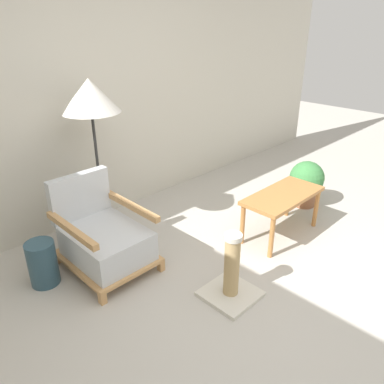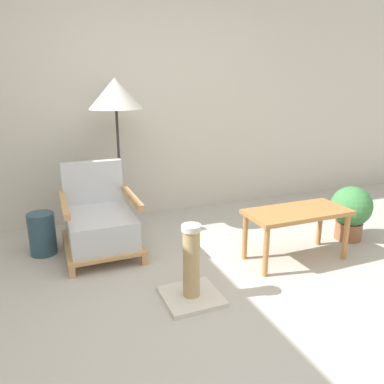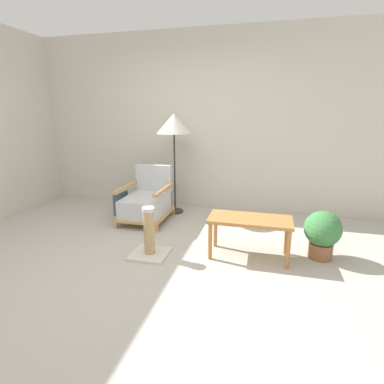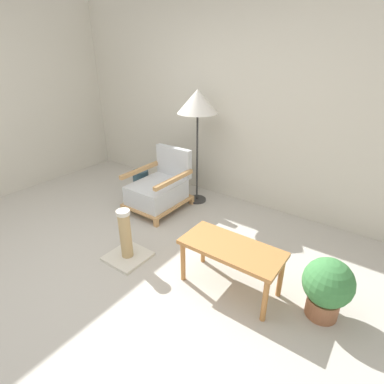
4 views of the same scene
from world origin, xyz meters
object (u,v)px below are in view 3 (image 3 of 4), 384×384
(armchair, at_px, (146,202))
(potted_plant, at_px, (322,232))
(coffee_table, at_px, (250,224))
(scratching_post, at_px, (149,240))
(vase, at_px, (121,203))
(floor_lamp, at_px, (174,126))

(armchair, height_order, potted_plant, armchair)
(armchair, relative_size, coffee_table, 0.89)
(armchair, height_order, coffee_table, armchair)
(coffee_table, distance_m, scratching_post, 1.09)
(vase, xyz_separation_m, potted_plant, (2.73, -0.75, 0.10))
(vase, height_order, scratching_post, scratching_post)
(floor_lamp, relative_size, coffee_table, 1.73)
(vase, bearing_deg, floor_lamp, 22.40)
(coffee_table, relative_size, potted_plant, 1.66)
(vase, bearing_deg, armchair, -16.30)
(armchair, distance_m, scratching_post, 1.12)
(vase, relative_size, scratching_post, 0.68)
(floor_lamp, xyz_separation_m, coffee_table, (1.21, -1.22, -0.94))
(scratching_post, bearing_deg, vase, 129.09)
(coffee_table, height_order, vase, coffee_table)
(vase, distance_m, potted_plant, 2.83)
(armchair, distance_m, floor_lamp, 1.17)
(coffee_table, relative_size, vase, 2.32)
(armchair, xyz_separation_m, scratching_post, (0.46, -1.01, -0.09))
(floor_lamp, xyz_separation_m, vase, (-0.76, -0.31, -1.13))
(vase, height_order, potted_plant, potted_plant)
(armchair, relative_size, floor_lamp, 0.52)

